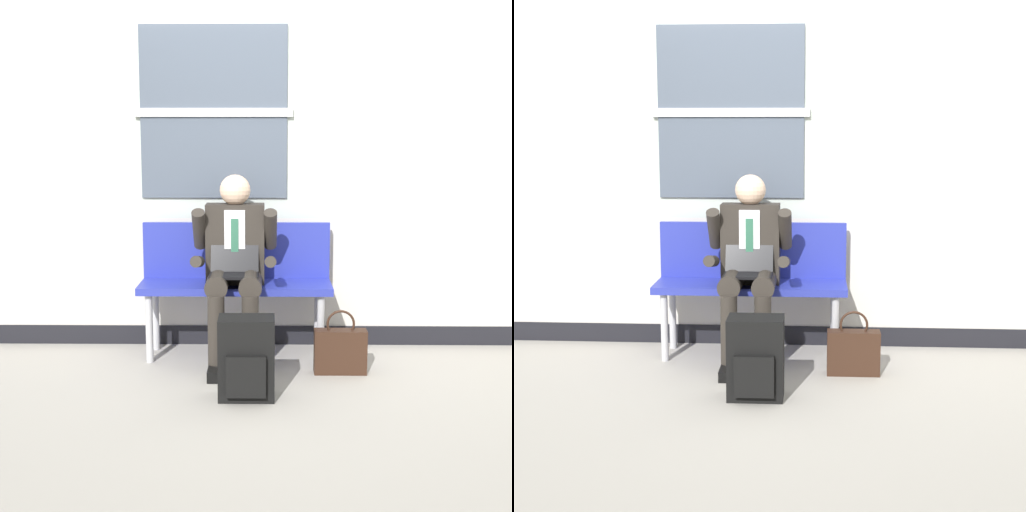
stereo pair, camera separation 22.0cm
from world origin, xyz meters
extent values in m
plane|color=#9E9991|center=(0.00, 0.00, 0.00)|extent=(18.00, 18.00, 0.00)
cube|color=beige|center=(0.00, 0.63, 1.88)|extent=(6.18, 0.12, 1.87)
cube|color=beige|center=(0.00, 0.63, 0.54)|extent=(6.18, 0.12, 0.80)
cube|color=black|center=(0.00, 0.63, 0.07)|extent=(6.18, 0.14, 0.14)
cube|color=#4C5666|center=(-0.45, 0.56, 1.69)|extent=(1.04, 0.02, 1.20)
cube|color=silver|center=(-0.45, 0.55, 1.69)|extent=(1.12, 0.03, 0.06)
cube|color=#28339E|center=(-0.29, 0.28, 0.50)|extent=(1.33, 0.42, 0.05)
cube|color=#28339E|center=(-0.29, 0.46, 0.73)|extent=(1.33, 0.04, 0.40)
cylinder|color=#B7B7BC|center=(-0.87, 0.13, 0.24)|extent=(0.05, 0.05, 0.48)
cylinder|color=#B7B7BC|center=(-0.87, 0.43, 0.24)|extent=(0.05, 0.05, 0.48)
cylinder|color=#B7B7BC|center=(0.29, 0.13, 0.24)|extent=(0.05, 0.05, 0.48)
cylinder|color=#B7B7BC|center=(0.29, 0.43, 0.24)|extent=(0.05, 0.05, 0.48)
cylinder|color=#2D2823|center=(-0.40, 0.07, 0.57)|extent=(0.15, 0.40, 0.15)
cylinder|color=#2D2823|center=(-0.40, -0.12, 0.26)|extent=(0.11, 0.11, 0.53)
cube|color=black|center=(-0.40, -0.18, 0.04)|extent=(0.10, 0.26, 0.07)
cylinder|color=#2D2823|center=(-0.18, 0.07, 0.57)|extent=(0.15, 0.40, 0.15)
cylinder|color=#2D2823|center=(-0.18, -0.12, 0.26)|extent=(0.11, 0.11, 0.53)
cube|color=black|center=(-0.18, -0.18, 0.04)|extent=(0.10, 0.26, 0.07)
cube|color=#2D2823|center=(-0.29, 0.28, 0.80)|extent=(0.40, 0.18, 0.55)
cube|color=silver|center=(-0.29, 0.19, 0.85)|extent=(0.14, 0.01, 0.39)
cube|color=#2D664C|center=(-0.29, 0.18, 0.82)|extent=(0.05, 0.01, 0.33)
sphere|color=beige|center=(-0.29, 0.28, 1.17)|extent=(0.21, 0.21, 0.21)
cylinder|color=#2D2823|center=(-0.53, 0.21, 0.91)|extent=(0.09, 0.25, 0.30)
cylinder|color=#2D2823|center=(-0.53, 0.04, 0.72)|extent=(0.08, 0.27, 0.12)
cylinder|color=#2D2823|center=(-0.05, 0.21, 0.91)|extent=(0.09, 0.25, 0.30)
cylinder|color=#2D2823|center=(-0.05, 0.04, 0.72)|extent=(0.08, 0.27, 0.12)
cube|color=black|center=(-0.29, 0.04, 0.63)|extent=(0.32, 0.22, 0.02)
cube|color=black|center=(-0.29, 0.17, 0.74)|extent=(0.32, 0.08, 0.21)
cube|color=black|center=(-0.19, -0.54, 0.25)|extent=(0.33, 0.22, 0.49)
cube|color=black|center=(-0.19, -0.67, 0.17)|extent=(0.23, 0.04, 0.25)
cube|color=#331E14|center=(0.41, -0.08, 0.15)|extent=(0.34, 0.12, 0.29)
torus|color=#331E14|center=(0.41, -0.08, 0.33)|extent=(0.19, 0.02, 0.19)
camera|label=1|loc=(-0.08, -4.77, 1.59)|focal=52.31mm
camera|label=2|loc=(0.14, -4.77, 1.59)|focal=52.31mm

